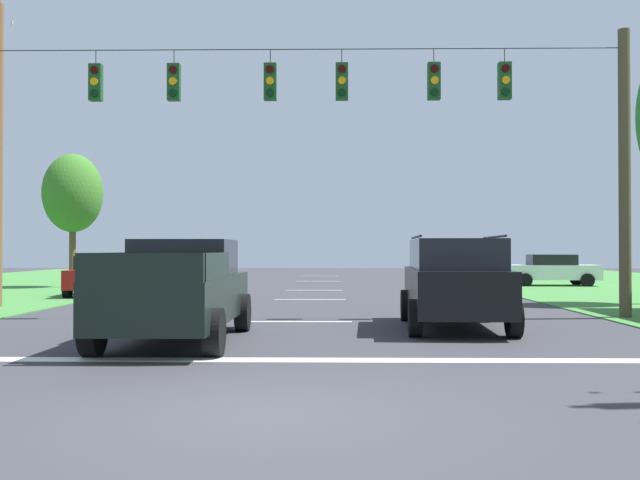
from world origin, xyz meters
name	(u,v)px	position (x,y,z in m)	size (l,w,h in m)	color
ground_plane	(261,413)	(0.00, 0.00, 0.00)	(120.00, 120.00, 0.00)	#333338
stop_bar_stripe	(284,360)	(0.00, 3.65, 0.00)	(14.41, 0.45, 0.01)	white
lane_dash_0	(300,322)	(0.00, 9.65, 0.00)	(0.15, 2.50, 0.01)	white
lane_dash_1	(310,299)	(0.00, 17.34, 0.00)	(0.15, 2.50, 0.01)	white
lane_dash_2	(314,290)	(0.00, 23.02, 0.00)	(0.15, 2.50, 0.01)	white
lane_dash_3	(318,281)	(0.00, 31.77, 0.00)	(0.15, 2.50, 0.01)	white
lane_dash_4	(320,276)	(0.00, 39.55, 0.00)	(0.15, 2.50, 0.01)	white
overhead_signal_span	(300,149)	(-0.05, 10.64, 4.33)	(16.94, 0.31, 7.40)	#4E432D
pickup_truck	(179,291)	(-2.16, 5.90, 0.97)	(2.29, 5.40, 1.95)	black
suv_black	(454,281)	(3.49, 8.21, 1.06)	(2.41, 4.89, 2.05)	black
distant_car_crossing_white	(551,270)	(11.34, 26.73, 0.79)	(4.41, 2.24, 1.52)	silver
distant_car_oncoming	(103,275)	(-7.93, 19.23, 0.79)	(2.24, 4.41, 1.52)	maroon
tree_roadside_far_right	(73,194)	(-11.19, 24.93, 4.33)	(2.72, 2.72, 6.18)	brown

